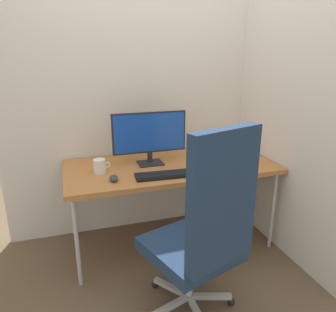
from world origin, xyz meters
name	(u,v)px	position (x,y,z in m)	size (l,w,h in m)	color
ground_plane	(170,241)	(0.00, 0.00, 0.00)	(8.00, 8.00, 0.00)	brown
wall_back	(156,74)	(0.00, 0.42, 1.40)	(2.65, 0.04, 2.80)	silver
wall_side_right	(281,76)	(0.86, -0.14, 1.40)	(0.04, 1.76, 2.80)	silver
desk	(170,169)	(0.00, 0.00, 0.68)	(1.66, 0.77, 0.71)	#B27038
office_chair	(205,230)	(-0.08, -0.87, 0.62)	(0.62, 0.66, 1.23)	black
monitor	(150,135)	(-0.15, 0.08, 0.95)	(0.60, 0.16, 0.42)	black
keyboard	(165,175)	(-0.12, -0.24, 0.72)	(0.44, 0.17, 0.02)	black
mouse	(114,178)	(-0.49, -0.21, 0.73)	(0.06, 0.10, 0.04)	#333338
pen_holder	(213,149)	(0.45, 0.16, 0.76)	(0.10, 0.10, 0.16)	#B2B5BA
notebook	(226,164)	(0.42, -0.15, 0.72)	(0.16, 0.15, 0.02)	silver
coffee_mug	(100,166)	(-0.56, -0.02, 0.76)	(0.12, 0.09, 0.11)	white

